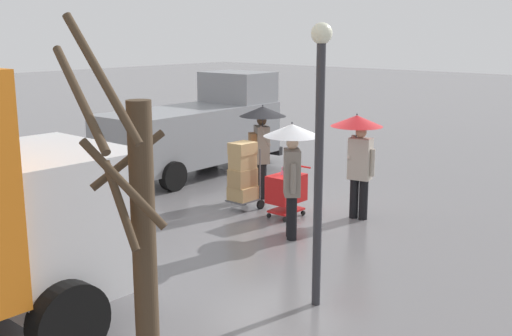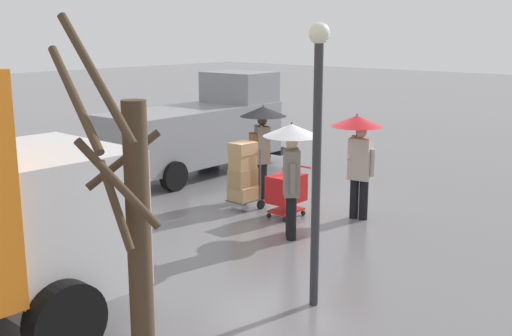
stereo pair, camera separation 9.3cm
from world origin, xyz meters
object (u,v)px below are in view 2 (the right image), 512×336
Objects in this scene: hand_dolly_boxes at (243,174)px; pedestrian_pink_side at (359,142)px; shopping_cart_vendor at (286,190)px; bare_tree_near at (134,240)px; cargo_van_parked_right at (199,129)px; pedestrian_white_side at (291,153)px; street_lamp at (317,138)px; pedestrian_black_side at (262,130)px.

hand_dolly_boxes is 0.68× the size of pedestrian_pink_side.
bare_tree_near reaches higher than shopping_cart_vendor.
bare_tree_near is at bearing 133.22° from cargo_van_parked_right.
pedestrian_white_side is at bearing 82.11° from pedestrian_pink_side.
cargo_van_parked_right reaches higher than pedestrian_white_side.
pedestrian_white_side is 5.64m from bare_tree_near.
pedestrian_pink_side is (-5.53, 0.88, 0.39)m from cargo_van_parked_right.
bare_tree_near reaches higher than street_lamp.
shopping_cart_vendor is 0.49× the size of pedestrian_pink_side.
pedestrian_pink_side is at bearing -74.83° from bare_tree_near.
cargo_van_parked_right is 3.69× the size of hand_dolly_boxes.
street_lamp is (-1.82, 3.92, 0.80)m from pedestrian_pink_side.
hand_dolly_boxes is 0.37× the size of bare_tree_near.
pedestrian_white_side is at bearing 132.36° from shopping_cart_vendor.
street_lamp is (0.09, -3.11, 0.60)m from bare_tree_near.
street_lamp is (-2.95, 3.05, 1.80)m from shopping_cart_vendor.
hand_dolly_boxes is 7.28m from bare_tree_near.
bare_tree_near is at bearing 112.55° from pedestrian_white_side.
pedestrian_pink_side reaches higher than shopping_cart_vendor.
hand_dolly_boxes is 0.38× the size of street_lamp.
bare_tree_near is (-2.16, 5.20, 0.18)m from pedestrian_white_side.
bare_tree_near is (-4.05, 5.96, 0.98)m from hand_dolly_boxes.
pedestrian_white_side is 3.05m from street_lamp.
shopping_cart_vendor is 0.49× the size of pedestrian_black_side.
pedestrian_pink_side is 1.00× the size of pedestrian_black_side.
shopping_cart_vendor is 6.98m from bare_tree_near.
bare_tree_near reaches higher than pedestrian_black_side.
street_lamp is at bearing -88.34° from bare_tree_near.
bare_tree_near is at bearing 122.15° from pedestrian_black_side.
bare_tree_near reaches higher than cargo_van_parked_right.
bare_tree_near is at bearing 124.18° from hand_dolly_boxes.
street_lamp reaches higher than shopping_cart_vendor.
shopping_cart_vendor is at bearing -47.64° from pedestrian_white_side.
pedestrian_black_side is at bearing -38.31° from pedestrian_white_side.
street_lamp is (-4.27, 3.83, 0.80)m from pedestrian_black_side.
cargo_van_parked_right is at bearing -33.16° from street_lamp.
cargo_van_parked_right is 2.51× the size of pedestrian_pink_side.
pedestrian_pink_side is at bearing -65.15° from street_lamp.
pedestrian_white_side is 0.56× the size of street_lamp.
street_lamp is at bearing 114.85° from pedestrian_pink_side.
hand_dolly_boxes is at bearing 11.34° from shopping_cart_vendor.
cargo_van_parked_right is 10.88m from bare_tree_near.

